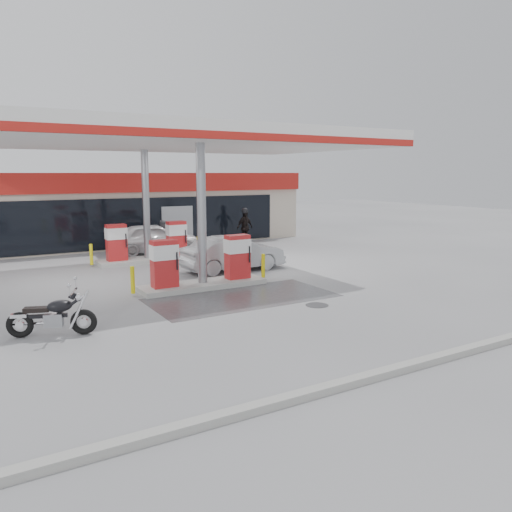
{
  "coord_description": "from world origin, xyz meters",
  "views": [
    {
      "loc": [
        -7.1,
        -13.79,
        3.99
      ],
      "look_at": [
        1.39,
        0.65,
        1.2
      ],
      "focal_mm": 35.0,
      "sensor_mm": 36.0,
      "label": 1
    }
  ],
  "objects_px": {
    "pump_island_near": "(202,268)",
    "sedan_white": "(154,238)",
    "parked_car_right": "(251,228)",
    "biker_walking": "(245,227)",
    "parked_motorcycle": "(53,317)",
    "attendant": "(163,235)",
    "pump_island_far": "(148,246)",
    "hatchback_silver": "(233,254)"
  },
  "relations": [
    {
      "from": "hatchback_silver",
      "to": "attendant",
      "type": "bearing_deg",
      "value": 3.45
    },
    {
      "from": "attendant",
      "to": "biker_walking",
      "type": "bearing_deg",
      "value": -104.2
    },
    {
      "from": "pump_island_far",
      "to": "parked_motorcycle",
      "type": "height_order",
      "value": "pump_island_far"
    },
    {
      "from": "pump_island_far",
      "to": "parked_motorcycle",
      "type": "distance_m",
      "value": 10.51
    },
    {
      "from": "pump_island_far",
      "to": "parked_car_right",
      "type": "relative_size",
      "value": 1.21
    },
    {
      "from": "pump_island_near",
      "to": "biker_walking",
      "type": "height_order",
      "value": "biker_walking"
    },
    {
      "from": "pump_island_near",
      "to": "pump_island_far",
      "type": "distance_m",
      "value": 6.0
    },
    {
      "from": "pump_island_near",
      "to": "parked_car_right",
      "type": "distance_m",
      "value": 14.11
    },
    {
      "from": "pump_island_near",
      "to": "parked_motorcycle",
      "type": "distance_m",
      "value": 6.18
    },
    {
      "from": "pump_island_near",
      "to": "sedan_white",
      "type": "xyz_separation_m",
      "value": [
        1.04,
        8.2,
        0.05
      ]
    },
    {
      "from": "pump_island_near",
      "to": "pump_island_far",
      "type": "xyz_separation_m",
      "value": [
        0.0,
        6.0,
        0.0
      ]
    },
    {
      "from": "hatchback_silver",
      "to": "biker_walking",
      "type": "height_order",
      "value": "biker_walking"
    },
    {
      "from": "parked_car_right",
      "to": "attendant",
      "type": "bearing_deg",
      "value": 108.66
    },
    {
      "from": "sedan_white",
      "to": "pump_island_far",
      "type": "bearing_deg",
      "value": 161.92
    },
    {
      "from": "biker_walking",
      "to": "parked_car_right",
      "type": "bearing_deg",
      "value": 38.09
    },
    {
      "from": "pump_island_near",
      "to": "parked_car_right",
      "type": "relative_size",
      "value": 1.21
    },
    {
      "from": "biker_walking",
      "to": "parked_motorcycle",
      "type": "bearing_deg",
      "value": -152.08
    },
    {
      "from": "pump_island_near",
      "to": "biker_walking",
      "type": "xyz_separation_m",
      "value": [
        6.51,
        8.58,
        0.26
      ]
    },
    {
      "from": "hatchback_silver",
      "to": "sedan_white",
      "type": "bearing_deg",
      "value": 10.63
    },
    {
      "from": "parked_motorcycle",
      "to": "parked_car_right",
      "type": "distance_m",
      "value": 19.92
    },
    {
      "from": "pump_island_far",
      "to": "hatchback_silver",
      "type": "bearing_deg",
      "value": -57.85
    },
    {
      "from": "sedan_white",
      "to": "biker_walking",
      "type": "relative_size",
      "value": 2.3
    },
    {
      "from": "parked_motorcycle",
      "to": "hatchback_silver",
      "type": "distance_m",
      "value": 9.37
    },
    {
      "from": "pump_island_near",
      "to": "parked_car_right",
      "type": "bearing_deg",
      "value": 53.21
    },
    {
      "from": "pump_island_near",
      "to": "pump_island_far",
      "type": "relative_size",
      "value": 1.0
    },
    {
      "from": "sedan_white",
      "to": "attendant",
      "type": "bearing_deg",
      "value": -42.68
    },
    {
      "from": "parked_motorcycle",
      "to": "hatchback_silver",
      "type": "bearing_deg",
      "value": 54.45
    },
    {
      "from": "pump_island_far",
      "to": "attendant",
      "type": "bearing_deg",
      "value": 57.86
    },
    {
      "from": "pump_island_far",
      "to": "attendant",
      "type": "height_order",
      "value": "pump_island_far"
    },
    {
      "from": "parked_motorcycle",
      "to": "attendant",
      "type": "bearing_deg",
      "value": 79.44
    },
    {
      "from": "pump_island_far",
      "to": "pump_island_near",
      "type": "bearing_deg",
      "value": -90.0
    },
    {
      "from": "attendant",
      "to": "parked_car_right",
      "type": "xyz_separation_m",
      "value": [
        6.69,
        2.5,
        -0.21
      ]
    },
    {
      "from": "pump_island_far",
      "to": "parked_motorcycle",
      "type": "bearing_deg",
      "value": -120.89
    },
    {
      "from": "parked_motorcycle",
      "to": "parked_car_right",
      "type": "height_order",
      "value": "parked_car_right"
    },
    {
      "from": "attendant",
      "to": "hatchback_silver",
      "type": "distance_m",
      "value": 6.63
    },
    {
      "from": "parked_car_right",
      "to": "parked_motorcycle",
      "type": "bearing_deg",
      "value": 134.12
    },
    {
      "from": "attendant",
      "to": "biker_walking",
      "type": "distance_m",
      "value": 4.76
    },
    {
      "from": "hatchback_silver",
      "to": "parked_car_right",
      "type": "xyz_separation_m",
      "value": [
        6.06,
        9.1,
        -0.12
      ]
    },
    {
      "from": "hatchback_silver",
      "to": "biker_walking",
      "type": "xyz_separation_m",
      "value": [
        4.12,
        6.38,
        0.26
      ]
    },
    {
      "from": "sedan_white",
      "to": "biker_walking",
      "type": "bearing_deg",
      "value": -78.68
    },
    {
      "from": "pump_island_far",
      "to": "hatchback_silver",
      "type": "height_order",
      "value": "pump_island_far"
    },
    {
      "from": "pump_island_near",
      "to": "hatchback_silver",
      "type": "xyz_separation_m",
      "value": [
        2.39,
        2.2,
        -0.0
      ]
    }
  ]
}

